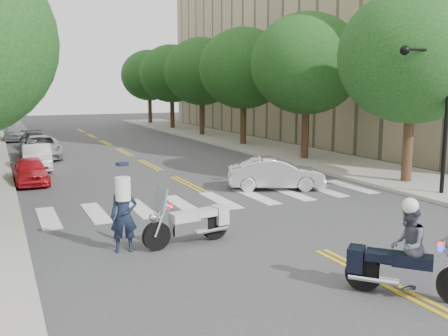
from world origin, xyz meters
TOP-DOWN VIEW (x-y plane):
  - ground at (0.00, 0.00)m, footprint 140.00×140.00m
  - sidewalk_right at (9.50, 22.00)m, footprint 5.00×60.00m
  - building_right at (26.00, 26.00)m, footprint 26.00×44.00m
  - tree_r_0 at (8.80, 6.00)m, footprint 6.40×6.40m
  - tree_r_1 at (8.80, 14.00)m, footprint 6.40×6.40m
  - tree_r_2 at (8.80, 22.00)m, footprint 6.40×6.40m
  - tree_r_3 at (8.80, 30.00)m, footprint 6.40×6.40m
  - tree_r_4 at (8.80, 38.00)m, footprint 6.40×6.40m
  - tree_r_5 at (8.80, 46.00)m, footprint 6.40×6.40m
  - traffic_signal_pole at (7.72, 3.50)m, footprint 2.82×0.42m
  - motorcycle_police at (-0.16, -3.05)m, footprint 1.93×2.06m
  - motorcycle_parked at (-2.79, 2.03)m, footprint 2.58×0.85m
  - officer_standing at (-4.69, 2.12)m, footprint 0.77×0.58m
  - convertible at (3.00, 7.46)m, footprint 4.24×2.85m
  - parked_car_a at (-6.30, 13.00)m, footprint 1.47×3.53m
  - parked_car_b at (-5.72, 16.93)m, footprint 1.58×4.00m
  - parked_car_c at (-5.20, 21.25)m, footprint 2.37×4.95m
  - parked_car_d at (-5.20, 26.21)m, footprint 1.96×4.21m
  - parked_car_e at (-6.30, 32.51)m, footprint 1.69×3.87m

SIDE VIEW (x-z plane):
  - ground at x=0.00m, z-range 0.00..0.00m
  - sidewalk_right at x=9.50m, z-range 0.00..0.15m
  - motorcycle_parked at x=-2.79m, z-range -0.25..1.41m
  - parked_car_d at x=-5.20m, z-range 0.00..1.19m
  - parked_car_a at x=-6.30m, z-range 0.00..1.19m
  - parked_car_b at x=-5.72m, z-range 0.00..1.29m
  - parked_car_e at x=-6.30m, z-range 0.00..1.30m
  - convertible at x=3.00m, z-range 0.00..1.32m
  - parked_car_c at x=-5.20m, z-range 0.00..1.36m
  - motorcycle_police at x=-0.16m, z-range -0.12..1.96m
  - officer_standing at x=-4.69m, z-range 0.00..1.90m
  - traffic_signal_pole at x=7.72m, z-range 0.72..6.72m
  - tree_r_0 at x=8.80m, z-range 1.33..9.78m
  - tree_r_1 at x=8.80m, z-range 1.33..9.78m
  - tree_r_2 at x=8.80m, z-range 1.33..9.78m
  - tree_r_3 at x=8.80m, z-range 1.33..9.78m
  - tree_r_4 at x=8.80m, z-range 1.33..9.78m
  - tree_r_5 at x=8.80m, z-range 1.33..9.78m
  - building_right at x=26.00m, z-range 0.00..22.00m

